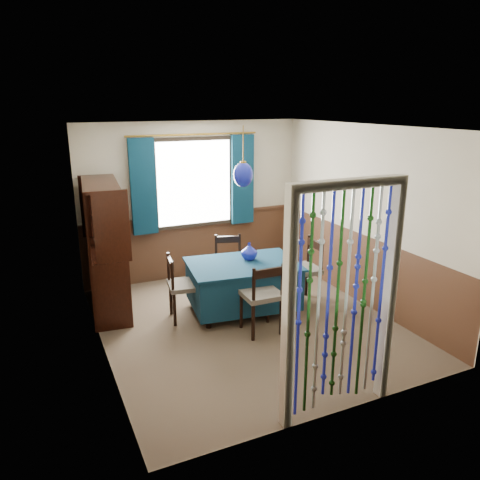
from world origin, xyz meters
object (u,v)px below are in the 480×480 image
chair_right (304,269)px  vase_sideboard (106,236)px  dining_table (243,283)px  chair_left (182,286)px  sideboard (107,267)px  chair_far (229,264)px  bowl_shelf (111,227)px  chair_near (262,296)px  vase_table (249,252)px  pendant_lamp (243,175)px

chair_right → vase_sideboard: (-2.52, 1.14, 0.50)m
dining_table → vase_sideboard: size_ratio=7.96×
chair_left → sideboard: 1.12m
chair_right → vase_sideboard: 2.81m
chair_far → bowl_shelf: 1.85m
dining_table → bowl_shelf: size_ratio=8.25×
chair_near → vase_table: size_ratio=4.32×
sideboard → bowl_shelf: size_ratio=9.35×
vase_table → bowl_shelf: bowl_shelf is taller
chair_left → bowl_shelf: bearing=-111.5°
chair_left → bowl_shelf: size_ratio=4.61×
sideboard → vase_table: (1.80, -0.73, 0.19)m
chair_right → vase_table: size_ratio=4.33×
vase_table → chair_far: bearing=96.7°
dining_table → chair_left: chair_left is taller
chair_left → vase_table: (0.96, -0.01, 0.34)m
chair_near → vase_sideboard: 2.37m
chair_far → vase_sideboard: (-1.68, 0.41, 0.52)m
chair_near → sideboard: (-1.61, 1.50, 0.12)m
chair_far → chair_right: bearing=155.5°
chair_right → bowl_shelf: (-2.52, 0.65, 0.75)m
chair_left → bowl_shelf: bowl_shelf is taller
bowl_shelf → vase_sideboard: size_ratio=0.96×
sideboard → vase_table: size_ratio=8.28×
chair_left → pendant_lamp: size_ratio=1.15×
chair_far → sideboard: size_ratio=0.49×
chair_left → vase_table: size_ratio=4.08×
sideboard → vase_table: bearing=-16.2°
chair_left → chair_near: bearing=53.6°
chair_right → vase_sideboard: size_ratio=4.72×
dining_table → chair_right: size_ratio=1.69×
chair_right → sideboard: sideboard is taller
dining_table → chair_far: (0.08, 0.66, 0.06)m
dining_table → chair_right: 0.93m
chair_near → chair_far: (0.13, 1.31, -0.02)m
chair_right → vase_table: (-0.78, 0.19, 0.31)m
chair_near → chair_right: 1.13m
chair_left → pendant_lamp: pendant_lamp is taller
pendant_lamp → bowl_shelf: bearing=160.4°
vase_sideboard → vase_table: bearing=-28.7°
pendant_lamp → vase_table: bearing=37.2°
dining_table → chair_near: bearing=-86.4°
chair_left → chair_right: size_ratio=0.94×
chair_right → pendant_lamp: bearing=89.4°
dining_table → chair_near: (-0.04, -0.66, 0.08)m
chair_right → bowl_shelf: bowl_shelf is taller
chair_near → chair_left: bearing=136.2°
chair_far → pendant_lamp: bearing=99.7°
chair_far → sideboard: (-1.74, 0.18, 0.15)m
chair_far → pendant_lamp: size_ratio=1.15×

